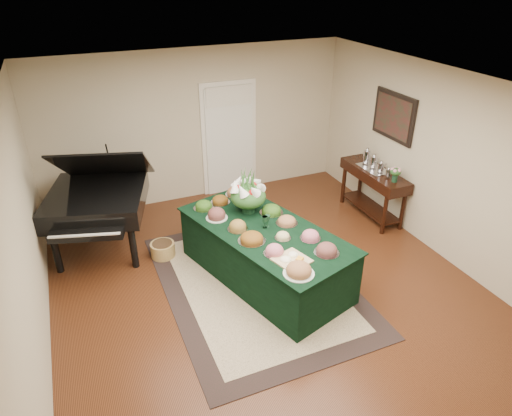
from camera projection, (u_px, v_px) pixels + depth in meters
name	position (u px, v px, depth m)	size (l,w,h in m)	color
ground	(264.00, 284.00, 6.29)	(6.00, 6.00, 0.00)	black
area_rug	(255.00, 283.00, 6.31)	(2.41, 3.37, 0.01)	black
kitchen_doorway	(229.00, 140.00, 8.41)	(1.05, 0.07, 2.10)	silver
buffet_table	(265.00, 253.00, 6.25)	(1.87, 2.75, 0.79)	black
food_platters	(260.00, 225.00, 6.07)	(1.34, 2.49, 0.12)	silver
cutting_board	(291.00, 258.00, 5.41)	(0.47, 0.47, 0.10)	tan
green_goblets	(266.00, 222.00, 6.05)	(0.12, 0.09, 0.18)	#14321F
floral_centerpiece	(248.00, 192.00, 6.34)	(0.52, 0.52, 0.52)	#14321F
grand_piano	(97.00, 199.00, 6.70)	(1.82, 1.92, 1.69)	black
wicker_basket	(163.00, 250.00, 6.84)	(0.36, 0.36, 0.23)	#A47F42
mahogany_sideboard	(374.00, 180.00, 7.70)	(0.45, 1.42, 0.86)	black
tea_service	(375.00, 163.00, 7.57)	(0.34, 0.74, 0.30)	silver
pink_bouquet	(396.00, 172.00, 7.13)	(0.19, 0.19, 0.25)	#14321F
wall_painting	(394.00, 116.00, 7.26)	(0.05, 0.95, 0.75)	black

